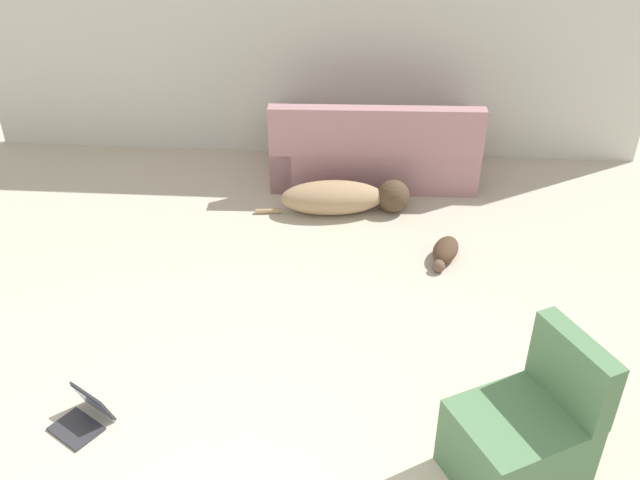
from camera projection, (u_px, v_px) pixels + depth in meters
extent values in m
cube|color=beige|center=(311.00, 26.00, 6.77)|extent=(6.59, 0.06, 2.62)
cube|color=#A3757A|center=(373.00, 157.00, 6.90)|extent=(1.96, 0.90, 0.40)
cube|color=#A3757A|center=(376.00, 132.00, 6.38)|extent=(1.93, 0.20, 0.45)
cube|color=#A3757A|center=(463.00, 152.00, 6.84)|extent=(0.23, 0.84, 0.54)
cube|color=#A3757A|center=(284.00, 149.00, 6.89)|extent=(0.23, 0.84, 0.54)
ellipsoid|color=#A38460|center=(332.00, 197.00, 6.34)|extent=(0.96, 0.47, 0.29)
sphere|color=#493726|center=(393.00, 196.00, 6.36)|extent=(0.33, 0.33, 0.30)
cylinder|color=#A38460|center=(268.00, 211.00, 6.38)|extent=(0.23, 0.07, 0.04)
ellipsoid|color=#473323|center=(446.00, 250.00, 5.75)|extent=(0.30, 0.40, 0.16)
sphere|color=brown|center=(438.00, 266.00, 5.60)|extent=(0.13, 0.13, 0.10)
cylinder|color=#473323|center=(452.00, 243.00, 5.95)|extent=(0.05, 0.09, 0.02)
cube|color=#2D2D33|center=(76.00, 429.00, 4.25)|extent=(0.36, 0.34, 0.02)
cube|color=#2D2D33|center=(93.00, 401.00, 4.29)|extent=(0.29, 0.23, 0.21)
cube|color=#23334C|center=(92.00, 402.00, 4.28)|extent=(0.26, 0.20, 0.19)
cube|color=#4C754C|center=(516.00, 446.00, 3.86)|extent=(0.84, 0.80, 0.46)
cube|color=#4C754C|center=(573.00, 370.00, 3.72)|extent=(0.36, 0.54, 0.42)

